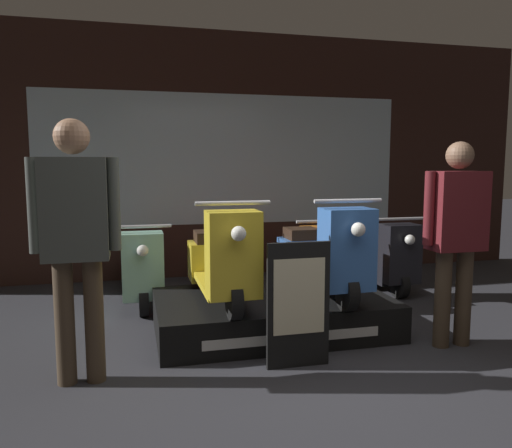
{
  "coord_description": "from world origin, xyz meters",
  "views": [
    {
      "loc": [
        -1.21,
        -3.05,
        1.49
      ],
      "look_at": [
        -0.01,
        1.78,
        0.89
      ],
      "focal_mm": 35.0,
      "sensor_mm": 36.0,
      "label": 1
    }
  ],
  "objects_px": {
    "person_left_browsing": "(76,230)",
    "price_sign_board": "(298,304)",
    "scooter_display_left": "(222,261)",
    "scooter_backrow_1": "(227,266)",
    "scooter_display_right": "(323,256)",
    "scooter_backrow_2": "(305,262)",
    "person_right_browsing": "(456,227)",
    "scooter_backrow_0": "(142,270)",
    "scooter_backrow_3": "(378,258)"
  },
  "relations": [
    {
      "from": "scooter_display_right",
      "to": "scooter_backrow_0",
      "type": "xyz_separation_m",
      "value": [
        -1.57,
        1.28,
        -0.31
      ]
    },
    {
      "from": "scooter_backrow_3",
      "to": "person_right_browsing",
      "type": "height_order",
      "value": "person_right_browsing"
    },
    {
      "from": "scooter_display_left",
      "to": "scooter_backrow_0",
      "type": "xyz_separation_m",
      "value": [
        -0.65,
        1.28,
        -0.31
      ]
    },
    {
      "from": "price_sign_board",
      "to": "scooter_backrow_3",
      "type": "bearing_deg",
      "value": 50.13
    },
    {
      "from": "scooter_display_left",
      "to": "scooter_backrow_3",
      "type": "relative_size",
      "value": 1.0
    },
    {
      "from": "scooter_display_left",
      "to": "person_right_browsing",
      "type": "relative_size",
      "value": 0.92
    },
    {
      "from": "person_right_browsing",
      "to": "person_left_browsing",
      "type": "bearing_deg",
      "value": 180.0
    },
    {
      "from": "scooter_display_left",
      "to": "person_right_browsing",
      "type": "distance_m",
      "value": 1.95
    },
    {
      "from": "scooter_backrow_0",
      "to": "price_sign_board",
      "type": "distance_m",
      "value": 2.32
    },
    {
      "from": "scooter_display_right",
      "to": "scooter_backrow_2",
      "type": "height_order",
      "value": "scooter_display_right"
    },
    {
      "from": "scooter_backrow_2",
      "to": "person_left_browsing",
      "type": "height_order",
      "value": "person_left_browsing"
    },
    {
      "from": "person_left_browsing",
      "to": "scooter_backrow_1",
      "type": "bearing_deg",
      "value": 54.65
    },
    {
      "from": "scooter_backrow_0",
      "to": "scooter_backrow_1",
      "type": "distance_m",
      "value": 0.93
    },
    {
      "from": "price_sign_board",
      "to": "person_left_browsing",
      "type": "bearing_deg",
      "value": 176.01
    },
    {
      "from": "person_right_browsing",
      "to": "price_sign_board",
      "type": "xyz_separation_m",
      "value": [
        -1.37,
        -0.11,
        -0.51
      ]
    },
    {
      "from": "person_right_browsing",
      "to": "scooter_backrow_2",
      "type": "bearing_deg",
      "value": 106.7
    },
    {
      "from": "scooter_backrow_1",
      "to": "scooter_backrow_2",
      "type": "bearing_deg",
      "value": 0.0
    },
    {
      "from": "price_sign_board",
      "to": "scooter_display_left",
      "type": "bearing_deg",
      "value": 118.84
    },
    {
      "from": "scooter_backrow_2",
      "to": "price_sign_board",
      "type": "distance_m",
      "value": 2.21
    },
    {
      "from": "person_right_browsing",
      "to": "scooter_display_left",
      "type": "bearing_deg",
      "value": 159.57
    },
    {
      "from": "scooter_display_right",
      "to": "scooter_backrow_1",
      "type": "height_order",
      "value": "scooter_display_right"
    },
    {
      "from": "person_left_browsing",
      "to": "scooter_display_left",
      "type": "bearing_deg",
      "value": 31.38
    },
    {
      "from": "scooter_backrow_2",
      "to": "person_right_browsing",
      "type": "relative_size",
      "value": 0.92
    },
    {
      "from": "scooter_display_left",
      "to": "scooter_backrow_1",
      "type": "distance_m",
      "value": 1.35
    },
    {
      "from": "scooter_display_right",
      "to": "person_left_browsing",
      "type": "distance_m",
      "value": 2.17
    },
    {
      "from": "scooter_backrow_1",
      "to": "person_left_browsing",
      "type": "height_order",
      "value": "person_left_browsing"
    },
    {
      "from": "person_left_browsing",
      "to": "scooter_display_right",
      "type": "bearing_deg",
      "value": 18.32
    },
    {
      "from": "person_right_browsing",
      "to": "price_sign_board",
      "type": "relative_size",
      "value": 1.79
    },
    {
      "from": "scooter_display_right",
      "to": "price_sign_board",
      "type": "distance_m",
      "value": 0.94
    },
    {
      "from": "scooter_backrow_3",
      "to": "person_right_browsing",
      "type": "distance_m",
      "value": 2.08
    },
    {
      "from": "scooter_display_left",
      "to": "scooter_backrow_1",
      "type": "bearing_deg",
      "value": 77.48
    },
    {
      "from": "scooter_backrow_2",
      "to": "person_left_browsing",
      "type": "distance_m",
      "value": 3.11
    },
    {
      "from": "scooter_display_left",
      "to": "scooter_display_right",
      "type": "height_order",
      "value": "same"
    },
    {
      "from": "person_right_browsing",
      "to": "scooter_display_right",
      "type": "bearing_deg",
      "value": 142.51
    },
    {
      "from": "scooter_display_left",
      "to": "scooter_backrow_0",
      "type": "relative_size",
      "value": 1.0
    },
    {
      "from": "scooter_display_left",
      "to": "price_sign_board",
      "type": "xyz_separation_m",
      "value": [
        0.43,
        -0.78,
        -0.19
      ]
    },
    {
      "from": "scooter_display_left",
      "to": "person_left_browsing",
      "type": "height_order",
      "value": "person_left_browsing"
    },
    {
      "from": "scooter_display_right",
      "to": "price_sign_board",
      "type": "relative_size",
      "value": 1.66
    },
    {
      "from": "person_left_browsing",
      "to": "price_sign_board",
      "type": "bearing_deg",
      "value": -3.99
    },
    {
      "from": "scooter_backrow_2",
      "to": "person_left_browsing",
      "type": "xyz_separation_m",
      "value": [
        -2.31,
        -1.95,
        0.71
      ]
    },
    {
      "from": "scooter_display_right",
      "to": "price_sign_board",
      "type": "xyz_separation_m",
      "value": [
        -0.5,
        -0.78,
        -0.19
      ]
    },
    {
      "from": "person_left_browsing",
      "to": "person_right_browsing",
      "type": "xyz_separation_m",
      "value": [
        2.9,
        0.0,
        -0.07
      ]
    },
    {
      "from": "scooter_display_right",
      "to": "scooter_backrow_0",
      "type": "height_order",
      "value": "scooter_display_right"
    },
    {
      "from": "scooter_backrow_0",
      "to": "scooter_display_right",
      "type": "bearing_deg",
      "value": -39.13
    },
    {
      "from": "scooter_backrow_2",
      "to": "scooter_backrow_3",
      "type": "height_order",
      "value": "same"
    },
    {
      "from": "scooter_backrow_2",
      "to": "person_right_browsing",
      "type": "bearing_deg",
      "value": -73.3
    },
    {
      "from": "scooter_display_left",
      "to": "scooter_backrow_3",
      "type": "xyz_separation_m",
      "value": [
        2.15,
        1.28,
        -0.31
      ]
    },
    {
      "from": "person_right_browsing",
      "to": "price_sign_board",
      "type": "distance_m",
      "value": 1.47
    },
    {
      "from": "scooter_backrow_2",
      "to": "person_right_browsing",
      "type": "xyz_separation_m",
      "value": [
        0.59,
        -1.95,
        0.63
      ]
    },
    {
      "from": "price_sign_board",
      "to": "scooter_backrow_1",
      "type": "bearing_deg",
      "value": 94.0
    }
  ]
}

